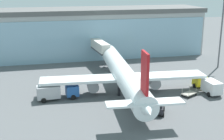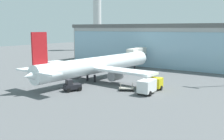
{
  "view_description": "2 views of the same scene",
  "coord_description": "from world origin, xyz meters",
  "px_view_note": "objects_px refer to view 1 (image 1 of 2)",
  "views": [
    {
      "loc": [
        -13.3,
        -47.78,
        20.42
      ],
      "look_at": [
        -1.38,
        8.11,
        4.04
      ],
      "focal_mm": 50.0,
      "sensor_mm": 36.0,
      "label": 1
    },
    {
      "loc": [
        38.12,
        -39.55,
        11.92
      ],
      "look_at": [
        2.95,
        9.39,
        2.23
      ],
      "focal_mm": 42.0,
      "sensor_mm": 36.0,
      "label": 2
    }
  ],
  "objects_px": {
    "catering_truck": "(56,92)",
    "baggage_cart": "(189,94)",
    "jet_bridge": "(99,46)",
    "safety_cone_nose": "(130,104)",
    "pushback_tug": "(158,108)",
    "apron_light_mast": "(222,25)",
    "fuel_truck": "(208,85)",
    "airplane": "(123,74)",
    "safety_cone_wingtip": "(198,85)"
  },
  "relations": [
    {
      "from": "jet_bridge",
      "to": "safety_cone_nose",
      "type": "relative_size",
      "value": 21.89
    },
    {
      "from": "jet_bridge",
      "to": "apron_light_mast",
      "type": "relative_size",
      "value": 0.7
    },
    {
      "from": "jet_bridge",
      "to": "baggage_cart",
      "type": "height_order",
      "value": "jet_bridge"
    },
    {
      "from": "fuel_truck",
      "to": "pushback_tug",
      "type": "bearing_deg",
      "value": 117.34
    },
    {
      "from": "airplane",
      "to": "pushback_tug",
      "type": "distance_m",
      "value": 11.99
    },
    {
      "from": "catering_truck",
      "to": "baggage_cart",
      "type": "bearing_deg",
      "value": -13.4
    },
    {
      "from": "baggage_cart",
      "to": "safety_cone_wingtip",
      "type": "bearing_deg",
      "value": 18.83
    },
    {
      "from": "airplane",
      "to": "baggage_cart",
      "type": "distance_m",
      "value": 12.72
    },
    {
      "from": "airplane",
      "to": "safety_cone_nose",
      "type": "xyz_separation_m",
      "value": [
        -0.65,
        -7.36,
        -3.15
      ]
    },
    {
      "from": "fuel_truck",
      "to": "safety_cone_nose",
      "type": "relative_size",
      "value": 13.49
    },
    {
      "from": "jet_bridge",
      "to": "pushback_tug",
      "type": "distance_m",
      "value": 32.61
    },
    {
      "from": "safety_cone_nose",
      "to": "baggage_cart",
      "type": "bearing_deg",
      "value": 10.73
    },
    {
      "from": "safety_cone_wingtip",
      "to": "catering_truck",
      "type": "bearing_deg",
      "value": -177.02
    },
    {
      "from": "baggage_cart",
      "to": "pushback_tug",
      "type": "bearing_deg",
      "value": -172.72
    },
    {
      "from": "apron_light_mast",
      "to": "safety_cone_nose",
      "type": "distance_m",
      "value": 35.14
    },
    {
      "from": "jet_bridge",
      "to": "safety_cone_nose",
      "type": "bearing_deg",
      "value": 174.26
    },
    {
      "from": "jet_bridge",
      "to": "safety_cone_nose",
      "type": "xyz_separation_m",
      "value": [
        0.4,
        -28.13,
        -4.45
      ]
    },
    {
      "from": "baggage_cart",
      "to": "safety_cone_wingtip",
      "type": "relative_size",
      "value": 5.86
    },
    {
      "from": "pushback_tug",
      "to": "airplane",
      "type": "bearing_deg",
      "value": 37.4
    },
    {
      "from": "baggage_cart",
      "to": "safety_cone_nose",
      "type": "xyz_separation_m",
      "value": [
        -11.94,
        -2.26,
        -0.23
      ]
    },
    {
      "from": "fuel_truck",
      "to": "baggage_cart",
      "type": "relative_size",
      "value": 2.3
    },
    {
      "from": "apron_light_mast",
      "to": "pushback_tug",
      "type": "xyz_separation_m",
      "value": [
        -24.1,
        -23.26,
        -9.31
      ]
    },
    {
      "from": "apron_light_mast",
      "to": "safety_cone_wingtip",
      "type": "height_order",
      "value": "apron_light_mast"
    },
    {
      "from": "apron_light_mast",
      "to": "airplane",
      "type": "xyz_separation_m",
      "value": [
        -26.99,
        -11.88,
        -6.86
      ]
    },
    {
      "from": "jet_bridge",
      "to": "fuel_truck",
      "type": "height_order",
      "value": "jet_bridge"
    },
    {
      "from": "apron_light_mast",
      "to": "baggage_cart",
      "type": "distance_m",
      "value": 25.11
    },
    {
      "from": "catering_truck",
      "to": "safety_cone_wingtip",
      "type": "bearing_deg",
      "value": -2.2
    },
    {
      "from": "safety_cone_wingtip",
      "to": "airplane",
      "type": "bearing_deg",
      "value": 179.39
    },
    {
      "from": "safety_cone_nose",
      "to": "apron_light_mast",
      "type": "bearing_deg",
      "value": 34.83
    },
    {
      "from": "jet_bridge",
      "to": "catering_truck",
      "type": "relative_size",
      "value": 1.61
    },
    {
      "from": "safety_cone_nose",
      "to": "airplane",
      "type": "bearing_deg",
      "value": 84.94
    },
    {
      "from": "apron_light_mast",
      "to": "baggage_cart",
      "type": "relative_size",
      "value": 5.32
    },
    {
      "from": "jet_bridge",
      "to": "airplane",
      "type": "bearing_deg",
      "value": 176.34
    },
    {
      "from": "fuel_truck",
      "to": "safety_cone_nose",
      "type": "distance_m",
      "value": 16.7
    },
    {
      "from": "pushback_tug",
      "to": "safety_cone_nose",
      "type": "bearing_deg",
      "value": 64.56
    },
    {
      "from": "pushback_tug",
      "to": "safety_cone_nose",
      "type": "relative_size",
      "value": 6.64
    },
    {
      "from": "apron_light_mast",
      "to": "airplane",
      "type": "relative_size",
      "value": 0.44
    },
    {
      "from": "baggage_cart",
      "to": "pushback_tug",
      "type": "height_order",
      "value": "pushback_tug"
    },
    {
      "from": "catering_truck",
      "to": "safety_cone_nose",
      "type": "distance_m",
      "value": 13.31
    },
    {
      "from": "airplane",
      "to": "catering_truck",
      "type": "distance_m",
      "value": 12.86
    },
    {
      "from": "apron_light_mast",
      "to": "fuel_truck",
      "type": "relative_size",
      "value": 2.31
    },
    {
      "from": "fuel_truck",
      "to": "pushback_tug",
      "type": "xyz_separation_m",
      "value": [
        -12.72,
        -7.58,
        -0.49
      ]
    },
    {
      "from": "fuel_truck",
      "to": "safety_cone_wingtip",
      "type": "bearing_deg",
      "value": -4.18
    },
    {
      "from": "catering_truck",
      "to": "safety_cone_wingtip",
      "type": "distance_m",
      "value": 28.34
    },
    {
      "from": "safety_cone_wingtip",
      "to": "safety_cone_nose",
      "type": "bearing_deg",
      "value": -156.22
    },
    {
      "from": "safety_cone_nose",
      "to": "safety_cone_wingtip",
      "type": "distance_m",
      "value": 17.83
    },
    {
      "from": "safety_cone_wingtip",
      "to": "apron_light_mast",
      "type": "bearing_deg",
      "value": 46.76
    },
    {
      "from": "jet_bridge",
      "to": "baggage_cart",
      "type": "distance_m",
      "value": 28.97
    },
    {
      "from": "jet_bridge",
      "to": "apron_light_mast",
      "type": "distance_m",
      "value": 29.94
    },
    {
      "from": "apron_light_mast",
      "to": "baggage_cart",
      "type": "bearing_deg",
      "value": -132.78
    }
  ]
}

